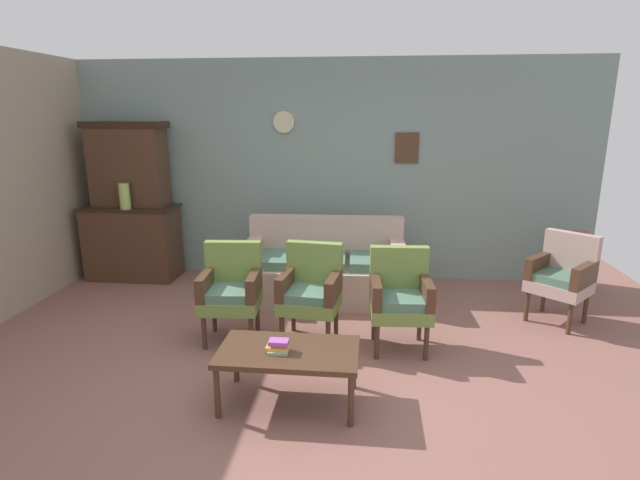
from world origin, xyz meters
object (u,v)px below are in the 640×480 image
armchair_by_doorway (311,289)px  coffee_table (289,355)px  book_stack_on_table (278,346)px  armchair_row_middle (231,288)px  vase_on_cabinet (125,196)px  side_cabinet (133,242)px  floral_couch (325,270)px  floor_vase_by_wall (576,264)px  wingback_chair_by_fireplace (562,274)px  armchair_near_cabinet (400,295)px

armchair_by_doorway → coffee_table: bearing=-92.0°
book_stack_on_table → armchair_row_middle: bearing=121.4°
vase_on_cabinet → side_cabinet: bearing=104.0°
floral_couch → floor_vase_by_wall: size_ratio=2.38×
vase_on_cabinet → book_stack_on_table: size_ratio=1.96×
armchair_row_middle → armchair_by_doorway: bearing=3.7°
side_cabinet → floor_vase_by_wall: (5.36, -0.10, -0.09)m
armchair_row_middle → wingback_chair_by_fireplace: size_ratio=1.00×
armchair_row_middle → wingback_chair_by_fireplace: bearing=12.8°
floral_couch → wingback_chair_by_fireplace: same height
coffee_table → floral_couch: bearing=88.3°
armchair_row_middle → coffee_table: bearing=-54.9°
coffee_table → book_stack_on_table: 0.12m
vase_on_cabinet → armchair_row_middle: 2.29m
book_stack_on_table → armchair_by_doorway: bearing=84.8°
armchair_by_doorway → wingback_chair_by_fireplace: bearing=15.4°
armchair_near_cabinet → wingback_chair_by_fireplace: size_ratio=1.00×
floor_vase_by_wall → vase_on_cabinet: bearing=-179.2°
wingback_chair_by_fireplace → book_stack_on_table: wingback_chair_by_fireplace is taller
armchair_by_doorway → coffee_table: 1.05m
wingback_chair_by_fireplace → book_stack_on_table: 3.09m
armchair_row_middle → floor_vase_by_wall: bearing=22.5°
vase_on_cabinet → floor_vase_by_wall: vase_on_cabinet is taller
vase_on_cabinet → book_stack_on_table: bearing=-46.6°
armchair_near_cabinet → coffee_table: 1.29m
side_cabinet → vase_on_cabinet: 0.65m
coffee_table → floor_vase_by_wall: bearing=40.4°
vase_on_cabinet → armchair_near_cabinet: bearing=-24.1°
floral_couch → coffee_table: size_ratio=1.81×
side_cabinet → vase_on_cabinet: vase_on_cabinet is taller
book_stack_on_table → floor_vase_by_wall: floor_vase_by_wall is taller
floral_couch → book_stack_on_table: (-0.13, -2.16, 0.14)m
vase_on_cabinet → floral_couch: bearing=-7.0°
side_cabinet → floral_couch: side_cabinet is taller
side_cabinet → book_stack_on_table: 3.55m
armchair_by_doorway → armchair_row_middle: bearing=-176.3°
side_cabinet → wingback_chair_by_fireplace: (4.91, -0.88, 0.03)m
vase_on_cabinet → floor_vase_by_wall: size_ratio=0.41×
coffee_table → book_stack_on_table: (-0.06, -0.04, 0.09)m
coffee_table → armchair_by_doorway: bearing=88.0°
floral_couch → coffee_table: floral_couch is taller
armchair_row_middle → book_stack_on_table: bearing=-58.6°
floral_couch → armchair_near_cabinet: bearing=-56.0°
vase_on_cabinet → coffee_table: (2.39, -2.42, -0.71)m
floral_couch → armchair_near_cabinet: same height
armchair_by_doorway → floor_vase_by_wall: size_ratio=1.18×
side_cabinet → armchair_near_cabinet: size_ratio=1.28×
side_cabinet → armchair_near_cabinet: 3.65m
floral_couch → armchair_by_doorway: (-0.03, -1.07, 0.17)m
side_cabinet → armchair_row_middle: size_ratio=1.28×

